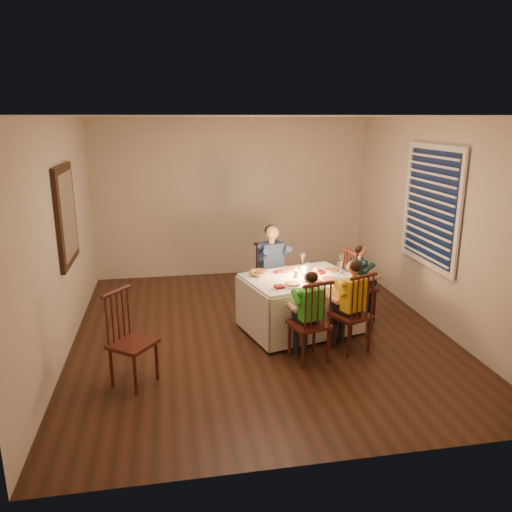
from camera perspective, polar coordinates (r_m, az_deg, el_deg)
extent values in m
plane|color=black|center=(6.30, 0.45, -8.66)|extent=(5.00, 5.00, 0.00)
cube|color=beige|center=(5.91, -21.50, 1.91)|extent=(0.02, 5.00, 2.60)
cube|color=beige|center=(6.67, 19.87, 3.52)|extent=(0.02, 5.00, 2.60)
cube|color=beige|center=(8.32, -2.72, 6.66)|extent=(4.50, 0.02, 2.60)
plane|color=white|center=(5.75, 0.51, 15.71)|extent=(5.00, 5.00, 0.00)
cube|color=silver|center=(6.15, 5.11, -2.59)|extent=(1.49, 1.23, 0.04)
cube|color=silver|center=(6.65, 3.00, -4.12)|extent=(1.30, 0.36, 0.64)
cube|color=silver|center=(5.88, 7.35, -6.92)|extent=(1.30, 0.36, 0.64)
cube|color=silver|center=(6.60, 10.03, -4.51)|extent=(0.27, 0.94, 0.64)
cube|color=silver|center=(5.98, -0.49, -6.42)|extent=(0.27, 0.94, 0.64)
cylinder|color=white|center=(6.38, 4.24, -1.62)|extent=(0.32, 0.32, 0.02)
cylinder|color=white|center=(5.82, 4.24, -3.31)|extent=(0.32, 0.32, 0.02)
cylinder|color=white|center=(6.04, 8.42, -2.75)|extent=(0.32, 0.32, 0.02)
cylinder|color=white|center=(6.41, 8.69, -1.68)|extent=(0.32, 0.32, 0.02)
cylinder|color=white|center=(6.10, 4.61, -2.04)|extent=(0.06, 0.06, 0.10)
cylinder|color=white|center=(6.15, 5.55, -1.90)|extent=(0.06, 0.06, 0.10)
sphere|color=yellow|center=(6.14, -0.40, -1.92)|extent=(0.09, 0.09, 0.09)
sphere|color=orange|center=(6.29, 6.89, -1.64)|extent=(0.08, 0.08, 0.08)
imported|color=white|center=(6.17, 0.34, -2.01)|extent=(0.31, 0.31, 0.06)
cube|color=black|center=(6.16, -20.89, 4.38)|extent=(0.05, 0.95, 1.15)
cube|color=white|center=(6.15, -20.64, 4.40)|extent=(0.01, 0.78, 0.98)
cube|color=black|center=(6.71, 19.46, 5.37)|extent=(0.01, 1.20, 1.40)
cube|color=white|center=(6.70, 19.35, 5.37)|extent=(0.03, 1.34, 1.54)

